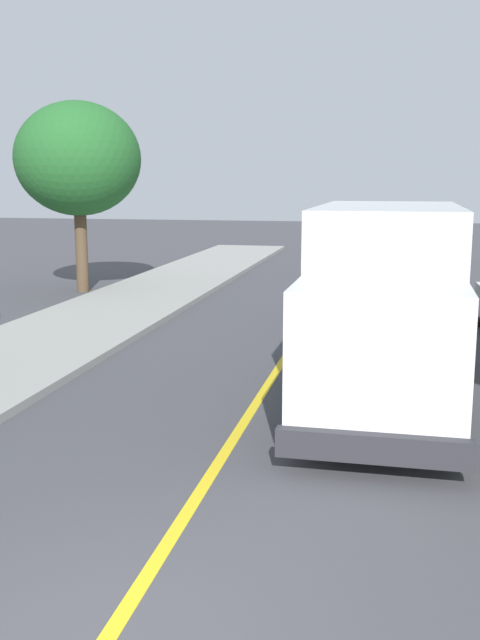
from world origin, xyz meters
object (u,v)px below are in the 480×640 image
(parked_car_far, at_px, (392,247))
(street_tree_down_block, at_px, (78,159))
(parked_car_near, at_px, (382,287))
(box_truck, at_px, (385,293))
(parked_car_mid, at_px, (400,262))

(parked_car_far, height_order, street_tree_down_block, street_tree_down_block)
(parked_car_near, relative_size, street_tree_down_block, 0.73)
(box_truck, xyz_separation_m, street_tree_down_block, (-9.92, 10.02, 2.50))
(parked_car_far, bearing_deg, parked_car_near, -90.86)
(parked_car_near, distance_m, street_tree_down_block, 10.65)
(parked_car_near, bearing_deg, street_tree_down_block, 165.33)
(parked_car_mid, xyz_separation_m, street_tree_down_block, (-10.23, -3.71, 3.48))
(parked_car_near, xyz_separation_m, parked_car_far, (0.18, 12.25, 0.00))
(parked_car_near, bearing_deg, parked_car_mid, 85.51)
(parked_car_near, xyz_separation_m, parked_car_mid, (0.49, 6.26, 0.00))
(parked_car_near, bearing_deg, parked_car_far, 89.14)
(parked_car_far, bearing_deg, parked_car_mid, -87.05)
(box_truck, distance_m, street_tree_down_block, 14.32)
(street_tree_down_block, bearing_deg, parked_car_near, -14.67)
(box_truck, distance_m, parked_car_near, 7.53)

